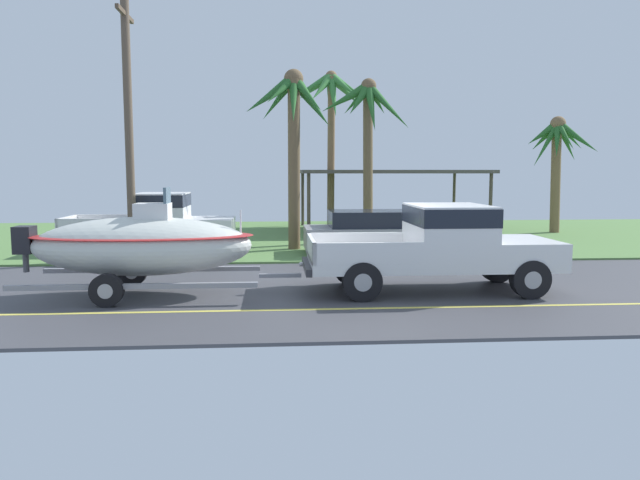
# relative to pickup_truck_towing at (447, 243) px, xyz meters

# --- Properties ---
(ground) EXTENTS (36.00, 22.00, 0.11)m
(ground) POSITION_rel_pickup_truck_towing_xyz_m (-1.79, 8.57, -1.05)
(ground) COLOR #424247
(pickup_truck_towing) EXTENTS (5.52, 2.16, 1.88)m
(pickup_truck_towing) POSITION_rel_pickup_truck_towing_xyz_m (0.00, 0.00, 0.00)
(pickup_truck_towing) COLOR silver
(pickup_truck_towing) RESTS_ON ground
(boat_on_trailer) EXTENTS (5.87, 2.38, 2.27)m
(boat_on_trailer) POSITION_rel_pickup_truck_towing_xyz_m (-6.49, 0.00, 0.01)
(boat_on_trailer) COLOR gray
(boat_on_trailer) RESTS_ON ground
(parked_pickup_background) EXTENTS (5.46, 1.98, 1.92)m
(parked_pickup_background) POSITION_rel_pickup_truck_towing_xyz_m (-7.30, 6.67, 0.01)
(parked_pickup_background) COLOR silver
(parked_pickup_background) RESTS_ON ground
(parked_sedan_near) EXTENTS (4.54, 1.94, 1.38)m
(parked_sedan_near) POSITION_rel_pickup_truck_towing_xyz_m (-0.57, 5.85, -0.37)
(parked_sedan_near) COLOR #99999E
(parked_sedan_near) RESTS_ON ground
(carport_awning) EXTENTS (7.80, 5.45, 2.66)m
(carport_awning) POSITION_rel_pickup_truck_towing_xyz_m (1.28, 13.38, 1.50)
(carport_awning) COLOR #4C4238
(carport_awning) RESTS_ON ground
(palm_tree_near_left) EXTENTS (2.67, 3.14, 4.87)m
(palm_tree_near_left) POSITION_rel_pickup_truck_towing_xyz_m (8.03, 11.79, 2.57)
(palm_tree_near_left) COLOR brown
(palm_tree_near_left) RESTS_ON ground
(palm_tree_near_right) EXTENTS (3.44, 3.21, 5.92)m
(palm_tree_near_right) POSITION_rel_pickup_truck_towing_xyz_m (-0.33, 9.21, 3.47)
(palm_tree_near_right) COLOR brown
(palm_tree_near_right) RESTS_ON ground
(palm_tree_mid) EXTENTS (3.24, 3.07, 6.66)m
(palm_tree_mid) POSITION_rel_pickup_truck_towing_xyz_m (-1.36, 12.18, 4.37)
(palm_tree_mid) COLOR brown
(palm_tree_mid) RESTS_ON ground
(palm_tree_far_left) EXTENTS (3.04, 3.05, 5.84)m
(palm_tree_far_left) POSITION_rel_pickup_truck_towing_xyz_m (-3.08, 6.95, 3.33)
(palm_tree_far_left) COLOR brown
(palm_tree_far_left) RESTS_ON ground
(utility_pole) EXTENTS (0.24, 1.80, 7.59)m
(utility_pole) POSITION_rel_pickup_truck_towing_xyz_m (-7.87, 5.18, 2.90)
(utility_pole) COLOR brown
(utility_pole) RESTS_ON ground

